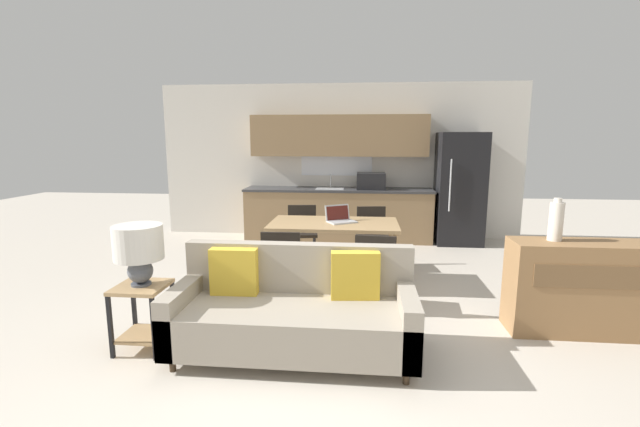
{
  "coord_description": "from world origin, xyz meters",
  "views": [
    {
      "loc": [
        0.41,
        -3.05,
        1.76
      ],
      "look_at": [
        -0.04,
        1.5,
        0.95
      ],
      "focal_mm": 24.0,
      "sensor_mm": 36.0,
      "label": 1
    }
  ],
  "objects": [
    {
      "name": "ground_plane",
      "position": [
        0.0,
        0.0,
        0.0
      ],
      "size": [
        20.0,
        20.0,
        0.0
      ],
      "primitive_type": "plane",
      "color": "beige"
    },
    {
      "name": "side_table",
      "position": [
        -1.4,
        0.16,
        0.37
      ],
      "size": [
        0.4,
        0.4,
        0.56
      ],
      "color": "tan",
      "rests_on": "ground_plane"
    },
    {
      "name": "kitchen_counter",
      "position": [
        0.01,
        4.33,
        0.84
      ],
      "size": [
        3.23,
        0.65,
        2.15
      ],
      "color": "#8E704C",
      "rests_on": "ground_plane"
    },
    {
      "name": "dining_chair_near_left",
      "position": [
        -0.4,
        1.22,
        0.49
      ],
      "size": [
        0.43,
        0.43,
        0.83
      ],
      "rotation": [
        0.0,
        0.0,
        3.17
      ],
      "color": "black",
      "rests_on": "ground_plane"
    },
    {
      "name": "wall_back",
      "position": [
        -0.0,
        4.63,
        1.35
      ],
      "size": [
        6.4,
        0.07,
        2.7
      ],
      "color": "silver",
      "rests_on": "ground_plane"
    },
    {
      "name": "refrigerator",
      "position": [
        2.03,
        4.24,
        0.93
      ],
      "size": [
        0.75,
        0.71,
        1.85
      ],
      "color": "black",
      "rests_on": "ground_plane"
    },
    {
      "name": "dining_chair_far_left",
      "position": [
        -0.41,
        2.73,
        0.49
      ],
      "size": [
        0.47,
        0.47,
        0.83
      ],
      "rotation": [
        0.0,
        0.0,
        0.14
      ],
      "color": "black",
      "rests_on": "ground_plane"
    },
    {
      "name": "table_lamp",
      "position": [
        -1.4,
        0.17,
        0.88
      ],
      "size": [
        0.4,
        0.4,
        0.51
      ],
      "color": "#4C515B",
      "rests_on": "side_table"
    },
    {
      "name": "vase",
      "position": [
        2.15,
        0.89,
        1.03
      ],
      "size": [
        0.12,
        0.12,
        0.39
      ],
      "color": "beige",
      "rests_on": "credenza"
    },
    {
      "name": "credenza",
      "position": [
        2.4,
        0.85,
        0.42
      ],
      "size": [
        1.26,
        0.42,
        0.85
      ],
      "color": "olive",
      "rests_on": "ground_plane"
    },
    {
      "name": "dining_table",
      "position": [
        0.08,
        1.96,
        0.7
      ],
      "size": [
        1.52,
        0.85,
        0.76
      ],
      "color": "tan",
      "rests_on": "ground_plane"
    },
    {
      "name": "dining_chair_far_right",
      "position": [
        0.56,
        2.7,
        0.49
      ],
      "size": [
        0.47,
        0.47,
        0.83
      ],
      "rotation": [
        0.0,
        0.0,
        0.14
      ],
      "color": "black",
      "rests_on": "ground_plane"
    },
    {
      "name": "laptop",
      "position": [
        0.15,
        2.01,
        0.81
      ],
      "size": [
        0.41,
        0.38,
        0.2
      ],
      "rotation": [
        0.0,
        0.0,
        0.54
      ],
      "color": "#B7BABC",
      "rests_on": "dining_table"
    },
    {
      "name": "couch",
      "position": [
        -0.13,
        0.25,
        0.34
      ],
      "size": [
        1.96,
        0.8,
        0.86
      ],
      "color": "#3D2D1E",
      "rests_on": "ground_plane"
    },
    {
      "name": "dining_chair_near_right",
      "position": [
        0.57,
        1.15,
        0.49
      ],
      "size": [
        0.46,
        0.46,
        0.83
      ],
      "rotation": [
        0.0,
        0.0,
        3.04
      ],
      "color": "black",
      "rests_on": "ground_plane"
    }
  ]
}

